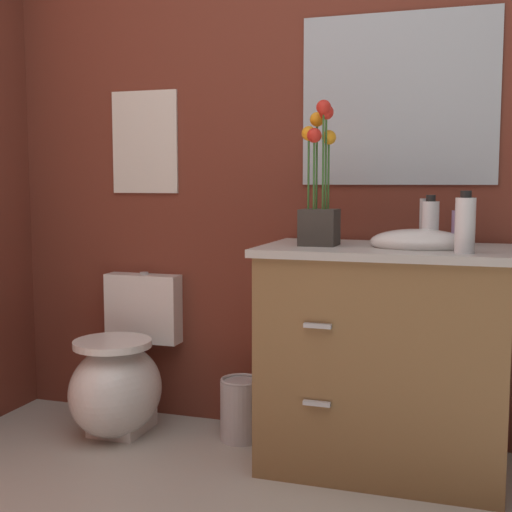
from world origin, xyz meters
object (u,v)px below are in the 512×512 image
flower_vase (319,198)px  soap_bottle (465,224)px  lotion_bottle (430,223)px  trash_bin (241,409)px  hand_wash_bottle (458,227)px  toilet (121,378)px  wall_mirror (398,99)px  vanity_cabinet (384,355)px  wall_poster (145,142)px

flower_vase → soap_bottle: size_ratio=2.57×
lotion_bottle → trash_bin: lotion_bottle is taller
flower_vase → trash_bin: (-0.36, 0.12, -0.91)m
trash_bin → hand_wash_bottle: bearing=2.0°
lotion_bottle → hand_wash_bottle: (0.10, 0.07, -0.02)m
toilet → wall_mirror: wall_mirror is taller
vanity_cabinet → lotion_bottle: size_ratio=5.34×
trash_bin → wall_poster: (-0.54, 0.20, 1.16)m
vanity_cabinet → soap_bottle: 0.62m
hand_wash_bottle → trash_bin: 1.19m
vanity_cabinet → flower_vase: 0.66m
hand_wash_bottle → wall_mirror: bearing=147.0°
flower_vase → soap_bottle: bearing=-14.5°
lotion_bottle → trash_bin: 1.13m
flower_vase → vanity_cabinet: bearing=5.1°
trash_bin → soap_bottle: bearing=-16.0°
flower_vase → wall_mirror: wall_mirror is taller
soap_bottle → lotion_bottle: bearing=121.5°
wall_poster → wall_mirror: 1.17m
flower_vase → trash_bin: flower_vase is taller
toilet → vanity_cabinet: bearing=-1.3°
flower_vase → wall_poster: wall_poster is taller
soap_bottle → wall_poster: size_ratio=0.46×
hand_wash_bottle → flower_vase: bearing=-163.9°
vanity_cabinet → hand_wash_bottle: size_ratio=6.54×
flower_vase → lotion_bottle: size_ratio=2.82×
flower_vase → wall_mirror: 0.57m
soap_bottle → wall_mirror: 0.73m
trash_bin → flower_vase: bearing=-18.1°
toilet → wall_poster: (0.00, 0.27, 1.05)m
lotion_bottle → flower_vase: bearing=-169.9°
wall_poster → hand_wash_bottle: bearing=-6.8°
flower_vase → trash_bin: size_ratio=2.03×
flower_vase → soap_bottle: 0.57m
wall_mirror → hand_wash_bottle: bearing=-33.0°
toilet → trash_bin: bearing=7.3°
toilet → vanity_cabinet: size_ratio=0.66×
soap_bottle → hand_wash_bottle: soap_bottle is taller
flower_vase → lotion_bottle: (0.41, 0.07, -0.09)m
hand_wash_bottle → lotion_bottle: bearing=-143.5°
vanity_cabinet → soap_bottle: size_ratio=4.87×
vanity_cabinet → hand_wash_bottle: 0.57m
wall_poster → wall_mirror: (1.16, 0.00, 0.15)m
toilet → soap_bottle: (1.45, -0.19, 0.72)m
hand_wash_bottle → wall_poster: wall_poster is taller
toilet → soap_bottle: bearing=-7.5°
soap_bottle → hand_wash_bottle: (-0.03, 0.29, -0.03)m
lotion_bottle → wall_mirror: bearing=123.0°
flower_vase → wall_mirror: bearing=51.3°
lotion_bottle → wall_poster: wall_poster is taller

